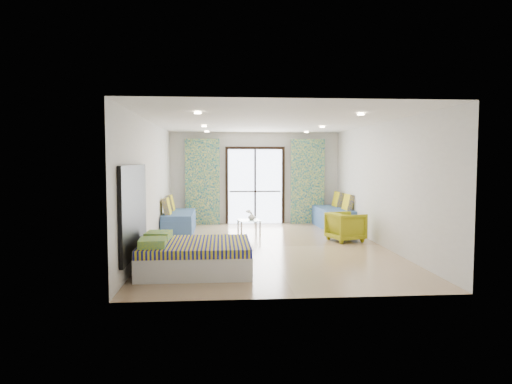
{
  "coord_description": "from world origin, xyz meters",
  "views": [
    {
      "loc": [
        -1.02,
        -9.78,
        1.88
      ],
      "look_at": [
        -0.21,
        0.63,
        1.15
      ],
      "focal_mm": 32.0,
      "sensor_mm": 36.0,
      "label": 1
    }
  ],
  "objects": [
    {
      "name": "curtain_left",
      "position": [
        -1.55,
        3.57,
        1.25
      ],
      "size": [
        1.0,
        0.1,
        2.5
      ],
      "primitive_type": "cube",
      "color": "silver",
      "rests_on": "floor"
    },
    {
      "name": "coffee_table",
      "position": [
        -0.31,
        1.72,
        0.32
      ],
      "size": [
        0.61,
        0.61,
        0.63
      ],
      "rotation": [
        0.0,
        0.0,
        0.13
      ],
      "color": "silver",
      "rests_on": "floor"
    },
    {
      "name": "downlight_e",
      "position": [
        -1.4,
        3.0,
        2.67
      ],
      "size": [
        0.12,
        0.12,
        0.02
      ],
      "primitive_type": "cylinder",
      "color": "#FFE0B2",
      "rests_on": "ceiling"
    },
    {
      "name": "vase",
      "position": [
        -0.24,
        1.68,
        0.45
      ],
      "size": [
        0.24,
        0.24,
        0.18
      ],
      "primitive_type": "imported",
      "rotation": [
        0.0,
        0.0,
        -0.37
      ],
      "color": "white",
      "rests_on": "coffee_table"
    },
    {
      "name": "bed",
      "position": [
        -1.47,
        -2.14,
        0.26
      ],
      "size": [
        1.84,
        1.5,
        0.63
      ],
      "color": "silver",
      "rests_on": "floor"
    },
    {
      "name": "downlight_f",
      "position": [
        1.4,
        3.0,
        2.67
      ],
      "size": [
        0.12,
        0.12,
        0.02
      ],
      "primitive_type": "cylinder",
      "color": "#FFE0B2",
      "rests_on": "ceiling"
    },
    {
      "name": "switch_plate",
      "position": [
        -2.47,
        -0.89,
        1.05
      ],
      "size": [
        0.02,
        0.1,
        0.1
      ],
      "primitive_type": "cube",
      "color": "silver",
      "rests_on": "wall_left"
    },
    {
      "name": "curtain_right",
      "position": [
        1.55,
        3.57,
        1.25
      ],
      "size": [
        1.0,
        0.1,
        2.5
      ],
      "primitive_type": "cube",
      "color": "silver",
      "rests_on": "floor"
    },
    {
      "name": "downlight_a",
      "position": [
        -1.4,
        -2.0,
        2.67
      ],
      "size": [
        0.12,
        0.12,
        0.02
      ],
      "primitive_type": "cylinder",
      "color": "#FFE0B2",
      "rests_on": "ceiling"
    },
    {
      "name": "daybed_left",
      "position": [
        -2.12,
        2.1,
        0.3
      ],
      "size": [
        0.75,
        1.93,
        0.95
      ],
      "rotation": [
        0.0,
        0.0,
        0.0
      ],
      "color": "#3B5B8D",
      "rests_on": "floor"
    },
    {
      "name": "daybed_right",
      "position": [
        2.12,
        2.65,
        0.3
      ],
      "size": [
        0.86,
        2.01,
        0.97
      ],
      "rotation": [
        0.0,
        0.0,
        0.05
      ],
      "color": "#3B5B8D",
      "rests_on": "floor"
    },
    {
      "name": "headboard",
      "position": [
        -2.46,
        -2.14,
        1.05
      ],
      "size": [
        0.06,
        2.1,
        1.5
      ],
      "primitive_type": "cube",
      "color": "black",
      "rests_on": "floor"
    },
    {
      "name": "wall_right",
      "position": [
        2.5,
        0.0,
        1.35
      ],
      "size": [
        0.01,
        7.5,
        2.7
      ],
      "primitive_type": null,
      "color": "silver",
      "rests_on": "ground"
    },
    {
      "name": "balcony_rail",
      "position": [
        0.0,
        3.73,
        0.95
      ],
      "size": [
        1.52,
        0.03,
        0.04
      ],
      "primitive_type": "cube",
      "color": "#595451",
      "rests_on": "balcony_door"
    },
    {
      "name": "wall_back",
      "position": [
        0.0,
        3.75,
        1.35
      ],
      "size": [
        5.0,
        0.01,
        2.7
      ],
      "primitive_type": null,
      "color": "silver",
      "rests_on": "ground"
    },
    {
      "name": "downlight_c",
      "position": [
        -1.4,
        1.0,
        2.67
      ],
      "size": [
        0.12,
        0.12,
        0.02
      ],
      "primitive_type": "cylinder",
      "color": "#FFE0B2",
      "rests_on": "ceiling"
    },
    {
      "name": "downlight_b",
      "position": [
        1.4,
        -2.0,
        2.67
      ],
      "size": [
        0.12,
        0.12,
        0.02
      ],
      "primitive_type": "cylinder",
      "color": "#FFE0B2",
      "rests_on": "ceiling"
    },
    {
      "name": "wall_left",
      "position": [
        -2.5,
        0.0,
        1.35
      ],
      "size": [
        0.01,
        7.5,
        2.7
      ],
      "primitive_type": null,
      "color": "silver",
      "rests_on": "ground"
    },
    {
      "name": "armchair",
      "position": [
        1.87,
        0.53,
        0.37
      ],
      "size": [
        0.86,
        0.89,
        0.74
      ],
      "primitive_type": "imported",
      "rotation": [
        0.0,
        0.0,
        1.88
      ],
      "color": "#9E9E14",
      "rests_on": "floor"
    },
    {
      "name": "ceiling",
      "position": [
        0.0,
        0.0,
        2.7
      ],
      "size": [
        5.0,
        7.5,
        0.01
      ],
      "primitive_type": null,
      "color": "silver",
      "rests_on": "ground"
    },
    {
      "name": "downlight_d",
      "position": [
        1.4,
        1.0,
        2.67
      ],
      "size": [
        0.12,
        0.12,
        0.02
      ],
      "primitive_type": "cylinder",
      "color": "#FFE0B2",
      "rests_on": "ceiling"
    },
    {
      "name": "balcony_door",
      "position": [
        0.0,
        3.72,
        1.26
      ],
      "size": [
        1.76,
        0.08,
        2.28
      ],
      "color": "black",
      "rests_on": "floor"
    },
    {
      "name": "floor",
      "position": [
        0.0,
        0.0,
        0.0
      ],
      "size": [
        5.0,
        7.5,
        0.01
      ],
      "primitive_type": null,
      "color": "#A38361",
      "rests_on": "ground"
    },
    {
      "name": "wall_front",
      "position": [
        0.0,
        -3.75,
        1.35
      ],
      "size": [
        5.0,
        0.01,
        2.7
      ],
      "primitive_type": null,
      "color": "silver",
      "rests_on": "ground"
    }
  ]
}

